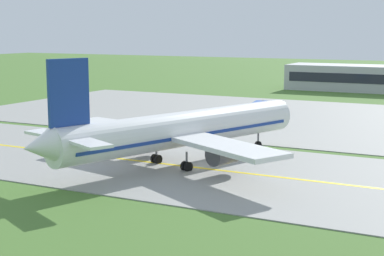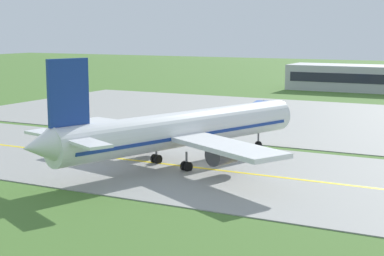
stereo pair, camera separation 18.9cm
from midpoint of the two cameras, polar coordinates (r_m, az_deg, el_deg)
The scene contains 6 objects.
ground_plane at distance 67.63m, azimuth 0.13°, elevation -3.84°, with size 500.00×500.00×0.00m, color #47702D.
taxiway_strip at distance 67.62m, azimuth 0.13°, elevation -3.80°, with size 240.00×28.00×0.10m, color gray.
apron_pad at distance 103.82m, azimuth 15.71°, elevation 0.49°, with size 140.00×52.00×0.10m, color gray.
taxiway_centreline at distance 67.61m, azimuth 0.13°, elevation -3.75°, with size 220.00×0.60×0.01m, color yellow.
airplane_lead at distance 68.24m, azimuth -1.14°, elevation -0.18°, with size 31.56×38.35×12.70m.
service_truck_baggage at distance 109.34m, azimuth 6.48°, elevation 2.00°, with size 3.11×6.26×2.60m.
Camera 1 is at (29.63, -58.80, 15.45)m, focal length 56.14 mm.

